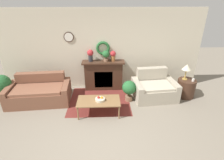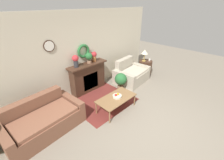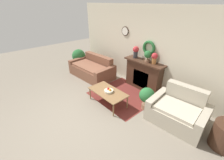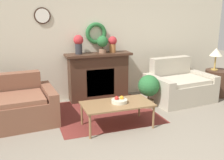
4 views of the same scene
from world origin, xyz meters
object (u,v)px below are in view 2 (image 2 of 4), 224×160
at_px(couch_left, 43,120).
at_px(loveseat_right, 131,74).
at_px(table_lamp, 145,52).
at_px(vase_on_mantel_left, 76,60).
at_px(fireplace, 88,77).
at_px(fruit_bowl, 117,96).
at_px(potted_plant_on_mantel, 89,57).
at_px(potted_plant_floor_by_loveseat, 121,80).
at_px(vase_on_mantel_right, 94,56).
at_px(coffee_table, 116,99).
at_px(side_table_by_loveseat, 145,67).
at_px(mug, 150,60).

relative_size(couch_left, loveseat_right, 1.35).
height_order(table_lamp, vase_on_mantel_left, vase_on_mantel_left).
xyz_separation_m(fireplace, loveseat_right, (1.62, -0.67, -0.21)).
bearing_deg(fruit_bowl, fireplace, 86.45).
relative_size(potted_plant_on_mantel, potted_plant_floor_by_loveseat, 0.55).
xyz_separation_m(loveseat_right, fruit_bowl, (-1.72, -0.82, 0.15)).
bearing_deg(fruit_bowl, vase_on_mantel_left, 102.29).
xyz_separation_m(vase_on_mantel_right, potted_plant_floor_by_loveseat, (0.46, -0.86, -0.81)).
bearing_deg(coffee_table, potted_plant_floor_by_loveseat, 34.85).
bearing_deg(side_table_by_loveseat, loveseat_right, -179.29).
relative_size(mug, vase_on_mantel_left, 0.22).
bearing_deg(fireplace, fruit_bowl, -93.55).
relative_size(couch_left, coffee_table, 1.63).
xyz_separation_m(couch_left, coffee_table, (1.85, -0.74, 0.08)).
bearing_deg(fireplace, vase_on_mantel_right, 0.97).
relative_size(loveseat_right, vase_on_mantel_left, 3.53).
xyz_separation_m(coffee_table, potted_plant_floor_by_loveseat, (0.92, 0.64, 0.04)).
relative_size(vase_on_mantel_left, potted_plant_on_mantel, 1.08).
xyz_separation_m(mug, potted_plant_floor_by_loveseat, (-2.02, -0.10, -0.21)).
height_order(loveseat_right, coffee_table, loveseat_right).
height_order(fireplace, vase_on_mantel_left, vase_on_mantel_left).
bearing_deg(vase_on_mantel_left, side_table_by_loveseat, -12.05).
bearing_deg(vase_on_mantel_right, fireplace, -179.03).
relative_size(fireplace, couch_left, 0.75).
height_order(fireplace, potted_plant_floor_by_loveseat, fireplace).
bearing_deg(potted_plant_on_mantel, fireplace, 171.23).
bearing_deg(loveseat_right, table_lamp, -1.22).
bearing_deg(side_table_by_loveseat, potted_plant_floor_by_loveseat, -174.01).
relative_size(couch_left, side_table_by_loveseat, 3.24).
height_order(couch_left, potted_plant_floor_by_loveseat, couch_left).
xyz_separation_m(coffee_table, fruit_bowl, (0.04, 0.00, 0.07)).
distance_m(fireplace, vase_on_mantel_left, 0.85).
xyz_separation_m(couch_left, side_table_by_loveseat, (4.67, 0.10, -0.01)).
height_order(fireplace, loveseat_right, fireplace).
height_order(fruit_bowl, table_lamp, table_lamp).
bearing_deg(fireplace, table_lamp, -12.92).
height_order(fruit_bowl, side_table_by_loveseat, side_table_by_loveseat).
xyz_separation_m(loveseat_right, coffee_table, (-1.76, -0.83, 0.07)).
distance_m(fireplace, potted_plant_floor_by_loveseat, 1.17).
height_order(fireplace, vase_on_mantel_right, vase_on_mantel_right).
distance_m(fruit_bowl, table_lamp, 2.89).
distance_m(couch_left, table_lamp, 4.65).
xyz_separation_m(table_lamp, vase_on_mantel_right, (-2.28, 0.60, 0.24)).
height_order(side_table_by_loveseat, vase_on_mantel_left, vase_on_mantel_left).
bearing_deg(vase_on_mantel_left, potted_plant_floor_by_loveseat, -35.44).
relative_size(side_table_by_loveseat, vase_on_mantel_right, 1.69).
xyz_separation_m(side_table_by_loveseat, potted_plant_on_mantel, (-2.58, 0.64, 0.96)).
relative_size(coffee_table, side_table_by_loveseat, 1.99).
bearing_deg(potted_plant_floor_by_loveseat, fruit_bowl, -144.11).
relative_size(mug, vase_on_mantel_right, 0.25).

